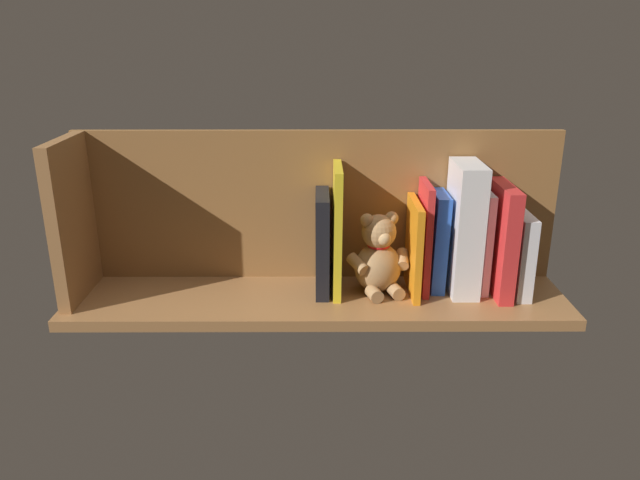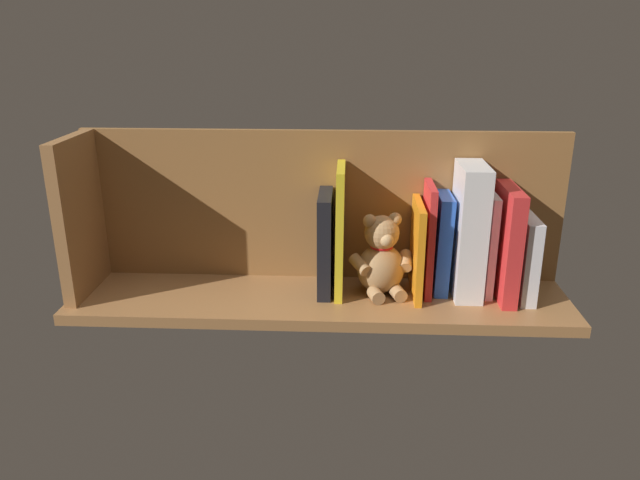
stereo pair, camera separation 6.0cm
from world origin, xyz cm
name	(u,v)px [view 2 (the right image)]	position (x,y,z in cm)	size (l,w,h in cm)	color
ground_plane	(320,299)	(0.00, 0.00, -1.10)	(99.48, 24.14, 2.20)	#9E6B3D
shelf_back_panel	(322,206)	(0.00, -9.82, 15.81)	(99.48, 1.50, 31.62)	olive
shelf_side_divider	(79,216)	(47.74, 0.00, 15.81)	(2.40, 18.14, 31.62)	#9E6B3D
book_0	(524,256)	(-40.33, -1.84, 8.38)	(3.04, 13.66, 16.75)	silver
book_1	(506,243)	(-36.52, -1.30, 11.18)	(2.94, 14.75, 22.36)	red
book_2	(488,243)	(-33.50, -3.41, 10.33)	(1.47, 10.53, 20.67)	silver
dictionary_thick_white	(469,231)	(-29.25, -2.23, 13.25)	(5.38, 12.69, 26.50)	white
book_3	(442,243)	(-24.35, -3.77, 10.04)	(2.78, 9.79, 20.08)	blue
book_4	(428,239)	(-21.45, -2.90, 11.19)	(1.37, 11.55, 22.37)	red
book_5	(417,249)	(-19.25, -1.52, 9.51)	(1.39, 14.30, 19.03)	orange
teddy_bear	(381,259)	(-12.27, -1.62, 7.34)	(13.03, 12.39, 16.68)	tan
book_6	(340,231)	(-3.86, -2.08, 12.98)	(1.56, 13.18, 25.95)	yellow
book_7	(325,243)	(-0.92, -2.33, 10.22)	(2.68, 12.68, 20.43)	black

